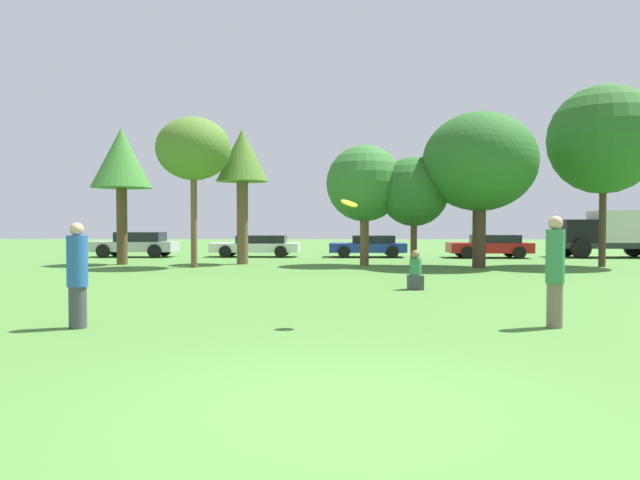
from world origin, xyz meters
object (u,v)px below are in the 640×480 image
tree_4 (414,192)px  tree_3 (365,184)px  tree_6 (604,140)px  bystander_sitting (415,273)px  tree_5 (480,162)px  person_thrower (77,275)px  person_catcher (555,270)px  tree_2 (242,160)px  parked_car_blue (369,245)px  delivery_truck_black (614,232)px  tree_0 (121,161)px  tree_1 (193,149)px  parked_car_white (257,245)px  parked_car_red (490,246)px  parked_car_silver (136,244)px  frisbee (349,203)px

tree_4 → tree_3: bearing=169.4°
tree_4 → tree_6: 7.87m
bystander_sitting → tree_3: tree_3 is taller
tree_5 → person_thrower: bearing=-125.9°
person_catcher → tree_2: bearing=-64.9°
tree_3 → parked_car_blue: tree_3 is taller
bystander_sitting → parked_car_blue: (-0.48, 14.93, 0.17)m
tree_5 → parked_car_blue: size_ratio=1.55×
person_catcher → delivery_truck_black: bearing=-119.4°
person_catcher → tree_5: size_ratio=0.31×
person_catcher → tree_0: 19.81m
tree_6 → person_thrower: bearing=-136.4°
person_catcher → tree_2: (-7.82, 15.08, 3.52)m
tree_1 → tree_2: tree_1 is taller
tree_1 → tree_6: (16.44, 0.88, 0.43)m
tree_3 → parked_car_white: (-5.37, 6.06, -2.80)m
tree_1 → delivery_truck_black: (20.01, 7.53, -3.37)m
tree_5 → tree_0: bearing=175.3°
person_catcher → tree_3: tree_3 is taller
tree_1 → parked_car_white: bearing=78.7°
parked_car_blue → delivery_truck_black: delivery_truck_black is taller
tree_5 → parked_car_blue: (-4.01, 7.11, -3.57)m
tree_3 → parked_car_red: tree_3 is taller
tree_1 → tree_3: size_ratio=1.19×
tree_2 → delivery_truck_black: (18.39, 5.57, -3.17)m
tree_0 → tree_1: 3.80m
tree_0 → tree_4: 12.43m
bystander_sitting → tree_0: size_ratio=0.18×
tree_2 → parked_car_blue: bearing=43.5°
tree_0 → parked_car_silver: bearing=103.6°
person_thrower → tree_0: (-4.91, 14.94, 3.53)m
parked_car_silver → parked_car_red: (18.35, 0.01, -0.07)m
tree_3 → tree_4: (2.01, -0.38, -0.36)m
frisbee → tree_4: tree_4 is taller
bystander_sitting → tree_2: size_ratio=0.18×
person_thrower → tree_6: size_ratio=0.24×
parked_car_white → delivery_truck_black: bearing=-179.3°
person_catcher → parked_car_red: size_ratio=0.45×
tree_2 → tree_5: bearing=-9.8°
frisbee → tree_6: bearing=53.0°
tree_4 → tree_6: (7.59, -0.08, 2.08)m
tree_4 → tree_5: 2.82m
tree_4 → parked_car_white: 10.09m
tree_5 → parked_car_red: bearing=72.0°
parked_car_white → parked_car_red: bearing=178.4°
parked_car_silver → tree_3: bearing=154.4°
tree_1 → parked_car_blue: bearing=45.2°
person_thrower → parked_car_white: 20.84m
tree_6 → parked_car_silver: (-21.26, 6.11, -4.44)m
parked_car_white → tree_1: bearing=79.0°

